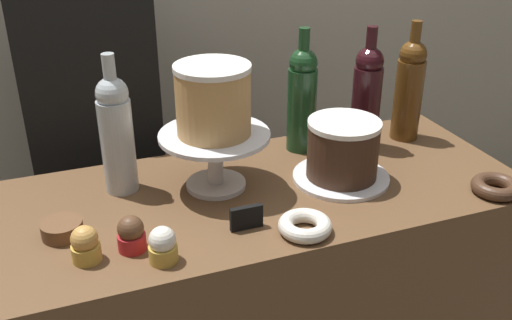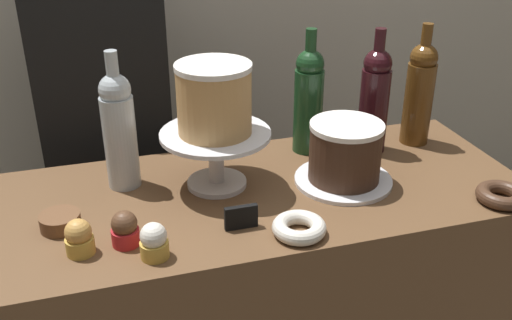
# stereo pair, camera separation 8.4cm
# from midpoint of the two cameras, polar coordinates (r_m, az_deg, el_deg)

# --- Properties ---
(cake_stand_pedestal) EXTENTS (0.26, 0.26, 0.14)m
(cake_stand_pedestal) POSITION_cam_midpoint_polar(r_m,az_deg,el_deg) (1.35, -2.15, 1.05)
(cake_stand_pedestal) COLOR silver
(cake_stand_pedestal) RESTS_ON display_counter
(white_layer_cake) EXTENTS (0.17, 0.17, 0.16)m
(white_layer_cake) POSITION_cam_midpoint_polar(r_m,az_deg,el_deg) (1.30, -2.25, 5.95)
(white_layer_cake) COLOR tan
(white_layer_cake) RESTS_ON cake_stand_pedestal
(silver_serving_platter) EXTENTS (0.23, 0.23, 0.01)m
(silver_serving_platter) POSITION_cam_midpoint_polar(r_m,az_deg,el_deg) (1.42, 10.15, -1.95)
(silver_serving_platter) COLOR white
(silver_serving_platter) RESTS_ON display_counter
(chocolate_round_cake) EXTENTS (0.17, 0.17, 0.14)m
(chocolate_round_cake) POSITION_cam_midpoint_polar(r_m,az_deg,el_deg) (1.39, 10.40, 0.80)
(chocolate_round_cake) COLOR #3D2619
(chocolate_round_cake) RESTS_ON silver_serving_platter
(wine_bottle_amber) EXTENTS (0.08, 0.08, 0.33)m
(wine_bottle_amber) POSITION_cam_midpoint_polar(r_m,az_deg,el_deg) (1.63, 17.07, 6.35)
(wine_bottle_amber) COLOR #5B3814
(wine_bottle_amber) RESTS_ON display_counter
(wine_bottle_green) EXTENTS (0.08, 0.08, 0.33)m
(wine_bottle_green) POSITION_cam_midpoint_polar(r_m,az_deg,el_deg) (1.52, 6.73, 5.92)
(wine_bottle_green) COLOR #193D1E
(wine_bottle_green) RESTS_ON display_counter
(wine_bottle_dark_red) EXTENTS (0.08, 0.08, 0.33)m
(wine_bottle_dark_red) POSITION_cam_midpoint_polar(r_m,az_deg,el_deg) (1.55, 13.00, 5.85)
(wine_bottle_dark_red) COLOR black
(wine_bottle_dark_red) RESTS_ON display_counter
(wine_bottle_clear) EXTENTS (0.08, 0.08, 0.33)m
(wine_bottle_clear) POSITION_cam_midpoint_polar(r_m,az_deg,el_deg) (1.36, -11.47, 2.98)
(wine_bottle_clear) COLOR #B2BCC1
(wine_bottle_clear) RESTS_ON display_counter
(cupcake_caramel) EXTENTS (0.06, 0.06, 0.07)m
(cupcake_caramel) POSITION_cam_midpoint_polar(r_m,az_deg,el_deg) (1.18, -14.90, -7.37)
(cupcake_caramel) COLOR gold
(cupcake_caramel) RESTS_ON display_counter
(cupcake_vanilla) EXTENTS (0.06, 0.06, 0.07)m
(cupcake_vanilla) POSITION_cam_midpoint_polar(r_m,az_deg,el_deg) (1.14, -7.82, -7.92)
(cupcake_vanilla) COLOR gold
(cupcake_vanilla) RESTS_ON display_counter
(cupcake_chocolate) EXTENTS (0.06, 0.06, 0.07)m
(cupcake_chocolate) POSITION_cam_midpoint_polar(r_m,az_deg,el_deg) (1.18, -10.67, -6.67)
(cupcake_chocolate) COLOR red
(cupcake_chocolate) RESTS_ON display_counter
(donut_chocolate) EXTENTS (0.11, 0.11, 0.03)m
(donut_chocolate) POSITION_cam_midpoint_polar(r_m,az_deg,el_deg) (1.44, 24.33, -3.16)
(donut_chocolate) COLOR #472D1E
(donut_chocolate) RESTS_ON display_counter
(donut_sugar) EXTENTS (0.11, 0.11, 0.03)m
(donut_sugar) POSITION_cam_midpoint_polar(r_m,az_deg,el_deg) (1.21, 6.22, -6.59)
(donut_sugar) COLOR silver
(donut_sugar) RESTS_ON display_counter
(cookie_stack) EXTENTS (0.08, 0.08, 0.03)m
(cookie_stack) POSITION_cam_midpoint_polar(r_m,az_deg,el_deg) (1.27, -16.74, -5.78)
(cookie_stack) COLOR brown
(cookie_stack) RESTS_ON display_counter
(price_sign_chalkboard) EXTENTS (0.07, 0.01, 0.05)m
(price_sign_chalkboard) POSITION_cam_midpoint_polar(r_m,az_deg,el_deg) (1.22, 0.52, -5.63)
(price_sign_chalkboard) COLOR black
(price_sign_chalkboard) RESTS_ON display_counter
(barista_figure) EXTENTS (0.36, 0.22, 1.60)m
(barista_figure) POSITION_cam_midpoint_polar(r_m,az_deg,el_deg) (1.82, -12.71, 0.28)
(barista_figure) COLOR black
(barista_figure) RESTS_ON ground_plane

